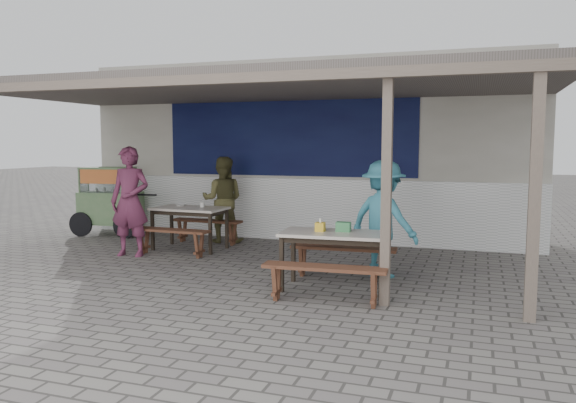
% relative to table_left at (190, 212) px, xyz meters
% --- Properties ---
extents(ground, '(60.00, 60.00, 0.00)m').
position_rel_table_left_xyz_m(ground, '(1.49, -1.44, -0.67)').
color(ground, slate).
rests_on(ground, ground).
extents(back_wall, '(9.00, 1.28, 3.50)m').
position_rel_table_left_xyz_m(back_wall, '(1.48, 2.14, 1.05)').
color(back_wall, beige).
rests_on(back_wall, ground).
extents(warung_roof, '(9.00, 4.21, 2.81)m').
position_rel_table_left_xyz_m(warung_roof, '(1.50, -0.54, 2.04)').
color(warung_roof, '#59514C').
rests_on(warung_roof, ground).
extents(table_left, '(1.28, 0.77, 0.75)m').
position_rel_table_left_xyz_m(table_left, '(0.00, 0.00, 0.00)').
color(table_left, beige).
rests_on(table_left, ground).
extents(bench_left_street, '(1.37, 0.32, 0.45)m').
position_rel_table_left_xyz_m(bench_left_street, '(-0.02, -0.62, -0.34)').
color(bench_left_street, brown).
rests_on(bench_left_street, ground).
extents(bench_left_wall, '(1.37, 0.32, 0.45)m').
position_rel_table_left_xyz_m(bench_left_wall, '(0.02, 0.62, -0.34)').
color(bench_left_wall, brown).
rests_on(bench_left_wall, ground).
extents(table_right, '(1.40, 0.77, 0.75)m').
position_rel_table_left_xyz_m(table_right, '(3.12, -1.88, 0.00)').
color(table_right, beige).
rests_on(table_right, ground).
extents(bench_right_street, '(1.48, 0.37, 0.45)m').
position_rel_table_left_xyz_m(bench_right_street, '(3.16, -2.52, -0.33)').
color(bench_right_street, brown).
rests_on(bench_right_street, ground).
extents(bench_right_wall, '(1.48, 0.37, 0.45)m').
position_rel_table_left_xyz_m(bench_right_wall, '(3.08, -1.23, -0.33)').
color(bench_right_wall, brown).
rests_on(bench_right_wall, ground).
extents(vendor_cart, '(1.71, 0.82, 1.39)m').
position_rel_table_left_xyz_m(vendor_cart, '(-2.33, 0.87, 0.09)').
color(vendor_cart, '#6B885A').
rests_on(vendor_cart, ground).
extents(patron_street_side, '(0.72, 0.52, 1.83)m').
position_rel_table_left_xyz_m(patron_street_side, '(-0.65, -0.83, 0.24)').
color(patron_street_side, '#632843').
rests_on(patron_street_side, ground).
extents(patron_wall_side, '(0.94, 0.82, 1.63)m').
position_rel_table_left_xyz_m(patron_wall_side, '(0.24, 0.85, 0.14)').
color(patron_wall_side, brown).
rests_on(patron_wall_side, ground).
extents(patron_right_table, '(1.22, 1.00, 1.64)m').
position_rel_table_left_xyz_m(patron_right_table, '(3.58, -0.96, 0.15)').
color(patron_right_table, teal).
rests_on(patron_right_table, ground).
extents(tissue_box, '(0.12, 0.12, 0.12)m').
position_rel_table_left_xyz_m(tissue_box, '(2.92, -1.87, 0.14)').
color(tissue_box, gold).
rests_on(tissue_box, table_right).
extents(donation_box, '(0.19, 0.13, 0.12)m').
position_rel_table_left_xyz_m(donation_box, '(3.21, -1.78, 0.14)').
color(donation_box, '#387F49').
rests_on(donation_box, table_right).
extents(condiment_jar, '(0.08, 0.08, 0.09)m').
position_rel_table_left_xyz_m(condiment_jar, '(0.19, 0.11, 0.12)').
color(condiment_jar, silver).
rests_on(condiment_jar, table_left).
extents(condiment_bowl, '(0.21, 0.21, 0.04)m').
position_rel_table_left_xyz_m(condiment_bowl, '(-0.22, 0.08, 0.10)').
color(condiment_bowl, silver).
rests_on(condiment_bowl, table_left).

